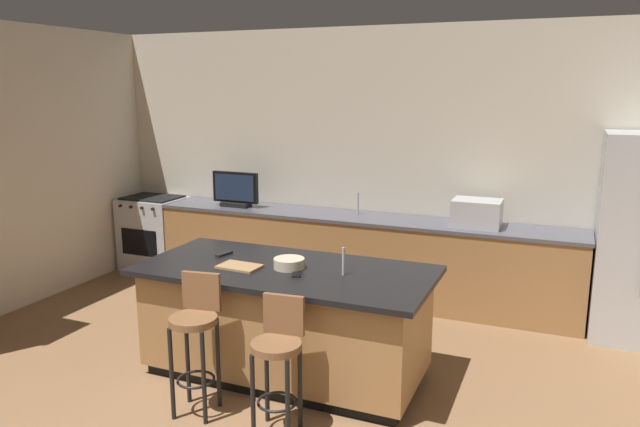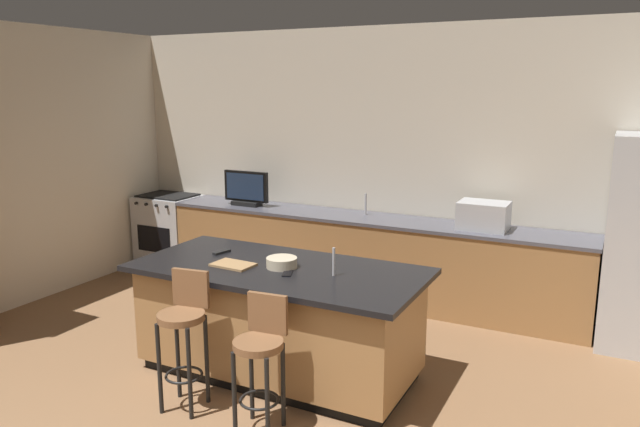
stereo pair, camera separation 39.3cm
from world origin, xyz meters
The scene contains 14 objects.
wall_back centered at (0.00, 4.69, 1.48)m, with size 6.99×0.12×2.96m, color beige.
counter_back centered at (-0.05, 4.31, 0.46)m, with size 4.75×0.62×0.92m.
kitchen_island centered at (0.04, 2.32, 0.46)m, with size 2.35×1.12×0.91m.
range_oven centered at (-2.81, 4.30, 0.47)m, with size 0.75×0.63×0.94m.
microwave centered at (1.23, 4.31, 1.06)m, with size 0.48×0.36×0.28m, color #B7BABF.
tv_monitor centered at (-1.55, 4.25, 1.11)m, with size 0.59×0.16×0.41m.
sink_faucet_back centered at (-0.08, 4.41, 1.04)m, with size 0.02×0.02×0.24m, color #B2B2B7.
sink_faucet_island centered at (0.53, 2.32, 1.02)m, with size 0.02×0.02×0.22m, color #B2B2B7.
bar_stool_left centered at (-0.30, 1.56, 0.61)m, with size 0.34×0.36×1.02m.
bar_stool_right centered at (0.36, 1.55, 0.56)m, with size 0.34×0.35×0.94m.
fruit_bowl centered at (0.07, 2.32, 0.95)m, with size 0.25×0.25×0.08m, color beige.
cell_phone centered at (0.19, 2.20, 0.91)m, with size 0.07×0.15×0.01m, color black.
tv_remote centered at (-0.60, 2.45, 0.92)m, with size 0.04×0.17×0.02m, color black.
cutting_board centered at (-0.30, 2.19, 0.92)m, with size 0.33×0.22×0.02m, color #A87F51.
Camera 1 is at (2.06, -1.79, 2.32)m, focal length 33.74 mm.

